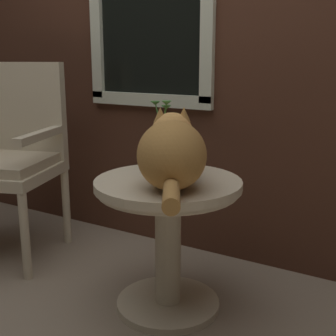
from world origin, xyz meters
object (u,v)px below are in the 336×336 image
object	(u,v)px
cat	(172,151)
pewter_vase_with_ivy	(162,149)
wicker_side_table	(168,220)
wicker_chair	(9,150)

from	to	relation	value
cat	pewter_vase_with_ivy	bearing A→B (deg)	129.70
wicker_side_table	pewter_vase_with_ivy	distance (m)	0.32
wicker_side_table	pewter_vase_with_ivy	size ratio (longest dim) A/B	1.98
wicker_side_table	wicker_chair	world-z (taller)	wicker_chair
wicker_side_table	pewter_vase_with_ivy	world-z (taller)	pewter_vase_with_ivy
wicker_side_table	pewter_vase_with_ivy	xyz separation A→B (m)	(-0.11, 0.14, 0.27)
wicker_chair	pewter_vase_with_ivy	xyz separation A→B (m)	(0.94, 0.05, 0.09)
wicker_side_table	cat	xyz separation A→B (m)	(0.06, -0.07, 0.31)
pewter_vase_with_ivy	cat	bearing A→B (deg)	-50.30
wicker_side_table	cat	bearing A→B (deg)	-50.38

